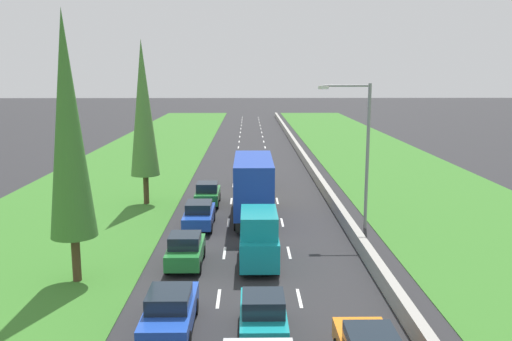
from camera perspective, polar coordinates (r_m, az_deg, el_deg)
The scene contains 16 objects.
ground_plane at distance 61.69m, azimuth -0.40°, elevation 1.32°, with size 300.00×300.00×0.00m, color #28282B.
grass_verge_left at distance 62.88m, azimuth -12.01°, elevation 1.28°, with size 14.00×140.00×0.04m, color #387528.
grass_verge_right at distance 63.43m, azimuth 12.68°, elevation 1.33°, with size 14.00×140.00×0.04m, color #387528.
median_barrier at distance 61.93m, azimuth 4.88°, elevation 1.72°, with size 0.44×120.00×0.85m, color #9E9B93.
lane_markings at distance 61.69m, azimuth -0.40°, elevation 1.33°, with size 3.64×116.00×0.01m.
blue_sedan_left_lane at distance 21.18m, azimuth -9.08°, elevation -14.40°, with size 1.82×4.50×1.64m.
teal_hatchback_centre_lane at distance 20.52m, azimuth 0.75°, elevation -15.03°, with size 1.74×3.90×1.72m.
green_hatchback_left_lane at distance 27.64m, azimuth -7.45°, elevation -8.31°, with size 1.74×3.90×1.72m.
blue_sedan_left_lane_fourth at distance 34.32m, azimuth -6.02°, elevation -4.63°, with size 1.82×4.50×1.64m.
teal_van_centre_lane at distance 27.48m, azimuth 0.31°, elevation -7.10°, with size 1.96×4.90×2.82m.
blue_box_truck_centre_lane at distance 35.96m, azimuth -0.29°, elevation -1.64°, with size 2.46×9.40×4.18m.
green_hatchback_left_lane_fifth at distance 39.90m, azimuth -5.13°, elevation -2.46°, with size 1.74×3.90×1.72m.
grey_sedan_centre_lane at distance 46.42m, azimuth -0.16°, elevation -0.64°, with size 1.82×4.50×1.64m.
poplar_tree_second at distance 25.45m, azimuth -19.25°, elevation 4.41°, with size 2.11×2.11×12.42m.
poplar_tree_third at distance 39.93m, azimuth -11.84°, elevation 6.40°, with size 2.10×2.10×12.01m.
street_light_mast at distance 33.54m, azimuth 11.16°, elevation 2.59°, with size 3.20×0.28×9.00m.
Camera 1 is at (-0.44, -0.93, 9.61)m, focal length 37.85 mm.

